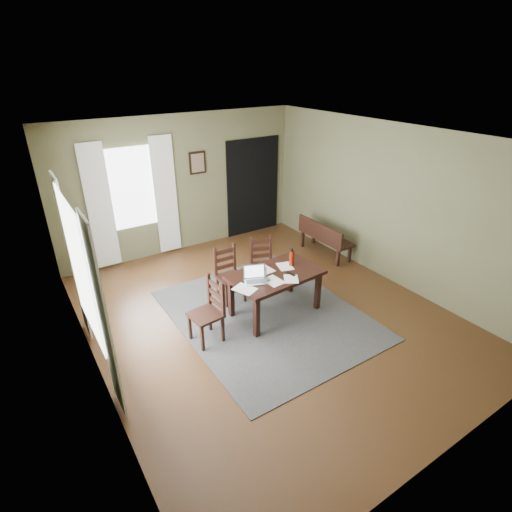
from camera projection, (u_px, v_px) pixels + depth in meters
ground at (266, 315)px, 6.25m from camera, size 5.00×6.00×0.01m
room_shell at (268, 205)px, 5.44m from camera, size 5.02×6.02×2.71m
rug at (266, 314)px, 6.24m from camera, size 2.60×3.20×0.01m
dining_table at (276, 278)px, 6.03m from camera, size 1.44×0.92×0.69m
chair_end at (209, 312)px, 5.50m from camera, size 0.45×0.45×0.94m
chair_back_left at (229, 275)px, 6.46m from camera, size 0.41×0.42×0.92m
chair_back_right at (263, 264)px, 6.81m from camera, size 0.50×0.50×0.91m
bench at (324, 236)px, 7.96m from camera, size 0.40×1.25×0.71m
laptop at (255, 277)px, 5.77m from camera, size 0.40×0.36×0.22m
computer_mouse at (267, 279)px, 5.79m from camera, size 0.07×0.10×0.03m
tv_remote at (291, 274)px, 5.96m from camera, size 0.07×0.17×0.02m
drinking_glass at (264, 271)px, 5.89m from camera, size 0.08×0.08×0.15m
water_bottle at (292, 258)px, 6.17m from camera, size 0.10×0.10×0.28m
paper_a at (245, 289)px, 5.57m from camera, size 0.34×0.38×0.00m
paper_b at (291, 279)px, 5.83m from camera, size 0.32×0.33×0.00m
paper_c at (265, 270)px, 6.09m from camera, size 0.23×0.29×0.00m
paper_d at (285, 266)px, 6.18m from camera, size 0.28×0.33×0.00m
paper_e at (273, 281)px, 5.78m from camera, size 0.26×0.32×0.00m
window_left at (79, 268)px, 4.55m from camera, size 0.01×1.30×1.70m
window_back at (132, 188)px, 7.34m from camera, size 1.00×0.01×1.50m
curtain_left_near at (104, 321)px, 4.06m from camera, size 0.03×0.48×2.30m
curtain_left_far at (72, 260)px, 5.29m from camera, size 0.03×0.48×2.30m
curtain_back_left at (100, 208)px, 7.13m from camera, size 0.44×0.03×2.30m
curtain_back_right at (166, 196)px, 7.73m from camera, size 0.44×0.03×2.30m
framed_picture at (197, 163)px, 7.87m from camera, size 0.34×0.03×0.44m
doorway_back at (253, 187)px, 8.81m from camera, size 1.30×0.03×2.10m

